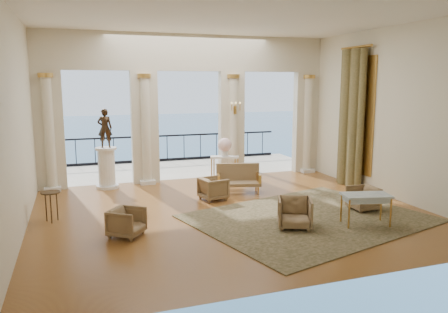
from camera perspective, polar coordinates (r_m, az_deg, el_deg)
name	(u,v)px	position (r m, az deg, el deg)	size (l,w,h in m)	color
floor	(231,212)	(10.46, 0.96, -7.30)	(9.00, 9.00, 0.00)	#522A15
room_walls	(251,91)	(8.97, 3.49, 8.56)	(9.00, 9.00, 9.00)	beige
arcade	(189,98)	(13.67, -4.54, 7.63)	(9.00, 0.56, 4.50)	beige
terrace	(177,169)	(15.89, -6.22, -1.70)	(10.00, 3.60, 0.10)	#B5AD99
balustrade	(167,151)	(17.35, -7.43, 0.77)	(9.00, 0.06, 1.03)	black
palm_tree	(222,55)	(16.94, -0.31, 13.13)	(2.00, 2.00, 4.50)	#4C3823
sea	(98,143)	(70.07, -16.10, 1.75)	(160.00, 160.00, 0.00)	#2D5B86
curtain	(351,118)	(13.40, 16.24, 4.83)	(0.33, 1.40, 4.09)	#4F4D26
window_frame	(356,115)	(13.50, 16.91, 5.18)	(0.04, 1.60, 3.40)	gold
wall_sconce	(235,109)	(13.81, 1.47, 6.21)	(0.30, 0.11, 0.33)	gold
rug	(309,218)	(10.16, 11.08, -7.92)	(4.96, 3.86, 0.02)	#272F16
armchair_a	(127,221)	(9.01, -12.60, -8.22)	(0.61, 0.57, 0.63)	#4E3A24
armchair_b	(295,211)	(9.40, 9.23, -7.09)	(0.70, 0.65, 0.72)	#4E3A24
armchair_c	(363,197)	(11.08, 17.73, -5.09)	(0.62, 0.58, 0.64)	#4E3A24
armchair_d	(213,187)	(11.50, -1.40, -4.06)	(0.64, 0.60, 0.65)	#4E3A24
settee	(238,179)	(12.23, 1.87, -2.89)	(1.31, 0.81, 0.81)	#4E3A24
game_table	(366,197)	(9.86, 18.08, -5.11)	(1.10, 0.76, 0.69)	#8DA6B4
pedestal	(107,169)	(13.16, -15.07, -1.53)	(0.65, 0.65, 1.20)	silver
statue	(105,128)	(12.99, -15.30, 3.59)	(0.41, 0.27, 1.12)	black
console_table	(225,161)	(13.39, 0.09, -0.56)	(0.93, 0.61, 0.82)	silver
urn	(225,146)	(13.32, 0.09, 1.40)	(0.43, 0.43, 0.56)	white
side_table	(51,196)	(10.35, -21.71, -4.82)	(0.42, 0.42, 0.68)	black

